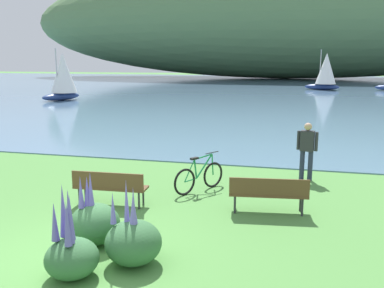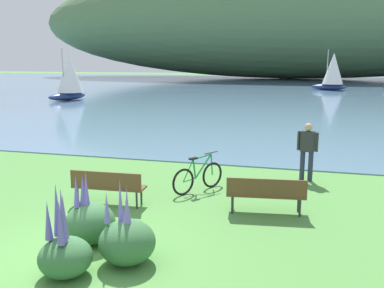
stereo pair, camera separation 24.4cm
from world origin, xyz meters
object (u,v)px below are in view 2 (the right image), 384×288
object	(u,v)px
bicycle_leaning_near_bench	(198,177)
sailboat_mid_bay	(69,76)
person_at_shoreline	(307,148)
sailboat_toward_hillside	(333,71)
park_bench_further_along	(266,192)
park_bench_near_camera	(108,185)

from	to	relation	value
bicycle_leaning_near_bench	sailboat_mid_bay	size ratio (longest dim) A/B	0.34
person_at_shoreline	sailboat_toward_hillside	bearing A→B (deg)	85.82
park_bench_further_along	bicycle_leaning_near_bench	world-z (taller)	bicycle_leaning_near_bench
park_bench_further_along	sailboat_toward_hillside	world-z (taller)	sailboat_toward_hillside
park_bench_near_camera	sailboat_toward_hillside	world-z (taller)	sailboat_toward_hillside
person_at_shoreline	sailboat_mid_bay	distance (m)	28.33
park_bench_near_camera	person_at_shoreline	bearing A→B (deg)	36.52
person_at_shoreline	sailboat_toward_hillside	size ratio (longest dim) A/B	0.37
park_bench_near_camera	person_at_shoreline	world-z (taller)	person_at_shoreline
bicycle_leaning_near_bench	sailboat_toward_hillside	distance (m)	40.69
park_bench_further_along	bicycle_leaning_near_bench	size ratio (longest dim) A/B	1.23
park_bench_further_along	bicycle_leaning_near_bench	bearing A→B (deg)	146.66
park_bench_near_camera	bicycle_leaning_near_bench	world-z (taller)	bicycle_leaning_near_bench
person_at_shoreline	sailboat_mid_bay	bearing A→B (deg)	134.50
park_bench_near_camera	sailboat_mid_bay	bearing A→B (deg)	122.67
park_bench_near_camera	bicycle_leaning_near_bench	xyz separation A→B (m)	(1.86, 1.66, -0.12)
bicycle_leaning_near_bench	person_at_shoreline	world-z (taller)	person_at_shoreline
bicycle_leaning_near_bench	sailboat_mid_bay	distance (m)	27.87
park_bench_near_camera	person_at_shoreline	xyz separation A→B (m)	(4.67, 3.46, 0.46)
bicycle_leaning_near_bench	park_bench_near_camera	bearing A→B (deg)	-138.28
sailboat_toward_hillside	sailboat_mid_bay	bearing A→B (deg)	-141.12
park_bench_further_along	sailboat_toward_hillside	xyz separation A→B (m)	(3.71, 41.52, 1.67)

